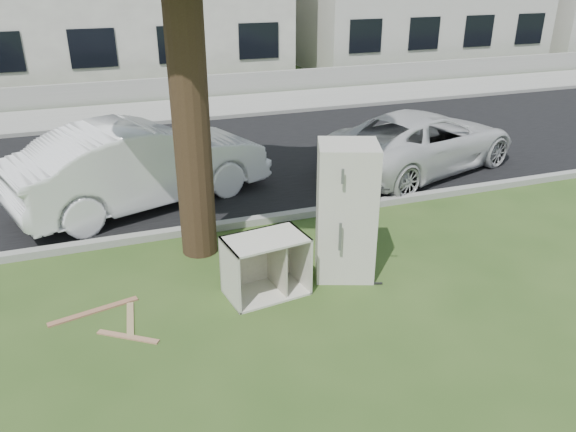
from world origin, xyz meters
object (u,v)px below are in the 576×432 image
object	(u,v)px
cabinet	(266,266)
car_right	(423,141)
fridge	(346,211)
car_center	(142,163)

from	to	relation	value
cabinet	car_right	distance (m)	5.95
car_right	fridge	bearing A→B (deg)	117.44
cabinet	car_center	size ratio (longest dim) A/B	0.23
car_center	car_right	distance (m)	5.84
car_right	car_center	bearing A→B (deg)	71.33
fridge	car_right	distance (m)	4.94
fridge	cabinet	size ratio (longest dim) A/B	1.82
car_center	car_right	size ratio (longest dim) A/B	1.04
cabinet	car_right	size ratio (longest dim) A/B	0.24
cabinet	car_right	bearing A→B (deg)	30.41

